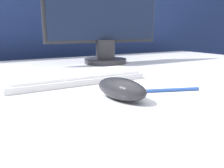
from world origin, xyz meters
TOP-DOWN VIEW (x-y plane):
  - partition_panel at (0.00, 0.67)m, footprint 5.00×0.03m
  - computer_mouse_near at (0.06, -0.26)m, footprint 0.09×0.13m
  - keyboard at (0.04, -0.06)m, footprint 0.37×0.13m
  - monitor at (0.28, 0.23)m, footprint 0.52×0.18m
  - pen at (0.19, -0.26)m, footprint 0.14×0.06m

SIDE VIEW (x-z plane):
  - partition_panel at x=0.00m, z-range 0.00..1.38m
  - pen at x=0.19m, z-range 0.73..0.74m
  - keyboard at x=0.04m, z-range 0.73..0.76m
  - computer_mouse_near at x=0.06m, z-range 0.73..0.78m
  - monitor at x=0.28m, z-range 0.74..1.16m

